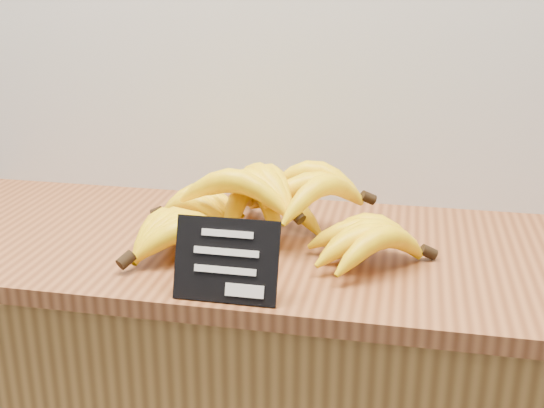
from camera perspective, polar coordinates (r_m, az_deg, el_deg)
The scene contains 3 objects.
counter_top at distance 1.25m, azimuth 0.46°, elevation -3.81°, with size 1.44×0.54×0.03m, color brown.
chalkboard_sign at distance 1.02m, azimuth -3.86°, elevation -4.73°, with size 0.16×0.01×0.13m, color black.
banana_pile at distance 1.22m, azimuth -0.78°, elevation -0.83°, with size 0.57×0.35×0.13m.
Camera 1 is at (0.04, 1.62, 1.41)m, focal length 45.00 mm.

